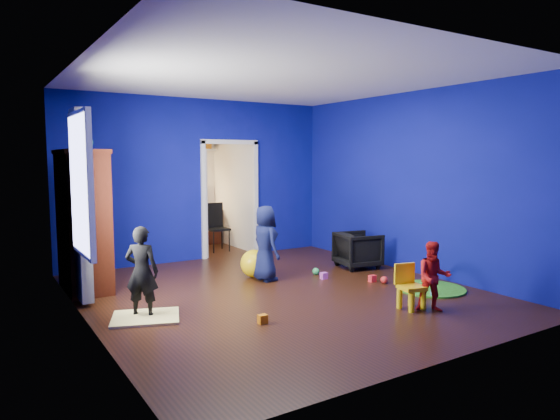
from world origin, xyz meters
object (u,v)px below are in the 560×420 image
armchair (358,250)px  child_black (142,272)px  child_navy (265,243)px  folding_chair (218,228)px  vase (84,140)px  study_desk (199,227)px  toddler_red (433,277)px  crt_tv (86,217)px  play_mat (431,289)px  hopper_ball (254,263)px  tv_armoire (83,220)px  kid_chair (412,289)px

armchair → child_black: child_black is taller
child_navy → folding_chair: size_ratio=1.23×
armchair → child_navy: (-1.77, 0.07, 0.27)m
vase → study_desk: (2.82, 2.92, -1.70)m
child_navy → toddler_red: size_ratio=1.34×
vase → crt_tv: (0.04, 0.30, -1.06)m
vase → crt_tv: size_ratio=0.33×
child_navy → study_desk: child_navy is taller
crt_tv → play_mat: crt_tv is taller
child_navy → crt_tv: crt_tv is taller
child_navy → hopper_ball: child_navy is taller
toddler_red → vase: size_ratio=3.68×
play_mat → study_desk: bearing=104.0°
tv_armoire → kid_chair: size_ratio=3.92×
armchair → kid_chair: (-0.99, -2.13, -0.05)m
child_navy → study_desk: (0.41, 3.51, -0.19)m
tv_armoire → study_desk: bearing=42.9°
folding_chair → armchair: bearing=-62.5°
child_black → folding_chair: bearing=-89.3°
armchair → crt_tv: 4.32m
child_black → crt_tv: bearing=-42.3°
crt_tv → folding_chair: 3.29m
vase → hopper_ball: size_ratio=0.53×
tv_armoire → kid_chair: (3.20, -3.10, -0.73)m
child_black → kid_chair: (2.88, -1.47, -0.28)m
tv_armoire → hopper_ball: tv_armoire is taller
play_mat → folding_chair: folding_chair is taller
vase → play_mat: bearing=-29.2°
tv_armoire → study_desk: (2.82, 2.62, -0.60)m
armchair → vase: size_ratio=2.87×
armchair → toddler_red: 2.48m
child_black → tv_armoire: size_ratio=0.54×
child_navy → toddler_red: 2.58m
vase → toddler_red: bearing=-41.9°
hopper_ball → vase: bearing=171.7°
child_navy → study_desk: 3.54m
child_navy → play_mat: (1.71, -1.71, -0.56)m
toddler_red → study_desk: size_ratio=0.97×
vase → kid_chair: (3.20, -2.80, -1.83)m
child_navy → tv_armoire: bearing=69.2°
child_black → play_mat: (3.80, -0.98, -0.52)m
toddler_red → folding_chair: size_ratio=0.92×
child_navy → tv_armoire: tv_armoire is taller
armchair → hopper_ball: (-1.82, 0.32, -0.08)m
armchair → child_black: bearing=110.2°
vase → study_desk: 4.40m
vase → tv_armoire: (0.00, 0.30, -1.10)m
study_desk → child_black: bearing=-120.5°
child_black → study_desk: bearing=-82.5°
tv_armoire → crt_tv: bearing=0.0°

